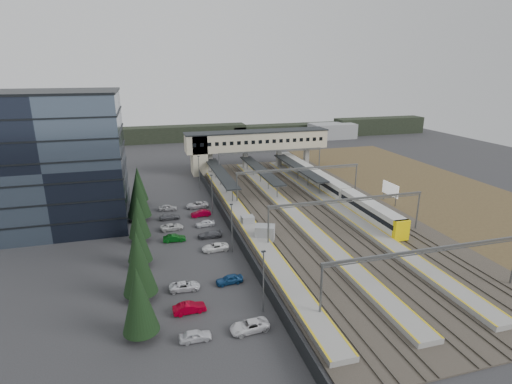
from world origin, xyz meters
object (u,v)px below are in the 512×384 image
object	(u,v)px
relay_cabin_far	(248,221)
relay_cabin_near	(265,233)
billboard	(390,190)
footbridge	(248,143)
office_building	(53,161)
train	(326,184)

from	to	relation	value
relay_cabin_far	relay_cabin_near	bearing A→B (deg)	-79.68
billboard	relay_cabin_near	bearing A→B (deg)	-160.34
relay_cabin_far	footbridge	world-z (taller)	footbridge
billboard	relay_cabin_far	bearing A→B (deg)	-172.19
relay_cabin_near	billboard	xyz separation A→B (m)	(31.55, 11.27, 1.65)
office_building	footbridge	bearing A→B (deg)	34.47
billboard	office_building	bearing A→B (deg)	174.81
footbridge	train	world-z (taller)	footbridge
relay_cabin_near	relay_cabin_far	distance (m)	6.89
footbridge	relay_cabin_far	bearing A→B (deg)	-104.75
train	relay_cabin_near	bearing A→B (deg)	-134.65
relay_cabin_near	train	world-z (taller)	train
train	billboard	size ratio (longest dim) A/B	10.79
office_building	billboard	bearing A→B (deg)	-5.19
relay_cabin_near	footbridge	world-z (taller)	footbridge
relay_cabin_far	train	distance (m)	27.56
footbridge	train	xyz separation A→B (m)	(12.30, -25.26, -5.92)
relay_cabin_near	relay_cabin_far	bearing A→B (deg)	100.32
office_building	relay_cabin_far	size ratio (longest dim) A/B	10.83
relay_cabin_near	billboard	bearing A→B (deg)	19.66
office_building	relay_cabin_far	bearing A→B (deg)	-17.60
office_building	footbridge	xyz separation A→B (m)	(43.70, 30.00, -4.26)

